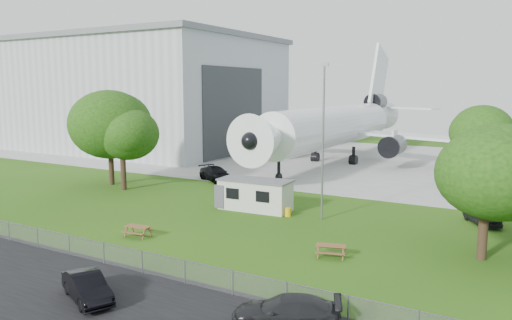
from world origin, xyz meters
The scene contains 18 objects.
ground centered at (0.00, 0.00, 0.00)m, with size 160.00×160.00×0.00m, color #396716.
asphalt_strip centered at (0.00, -13.00, 0.01)m, with size 120.00×8.00×0.02m, color black.
concrete_apron centered at (0.00, 38.00, 0.01)m, with size 120.00×46.00×0.03m, color #B7B7B2.
hangar centered at (-37.97, 36.00, 9.41)m, with size 43.00×31.00×18.55m.
airliner centered at (-2.00, 35.86, 5.27)m, with size 46.36×47.73×17.69m.
site_cabin centered at (2.09, 6.34, 1.31)m, with size 6.82×3.06×2.62m.
picnic_west centered at (-1.09, -4.44, 0.00)m, with size 1.80×1.50×0.76m, color olive, non-canonical shape.
picnic_east centered at (12.10, -1.66, 0.00)m, with size 1.80×1.50×0.76m, color olive, non-canonical shape.
fence centered at (0.00, -9.50, 0.00)m, with size 58.00×0.04×1.30m, color gray.
lamp_mast centered at (8.20, 6.20, 6.00)m, with size 0.16×0.16×12.00m, color slate.
tree_west_big centered at (-16.87, 8.33, 6.10)m, with size 9.05×9.05×10.63m.
tree_west_small centered at (-13.72, 6.92, 5.79)m, with size 6.49×6.49×9.05m.
tree_east_front centered at (20.13, 2.52, 5.68)m, with size 7.54×7.54×9.46m.
tree_far_apron centered at (17.40, 28.16, 5.58)m, with size 6.34×6.34×8.77m.
car_centre_sedan centered at (4.18, -13.54, 0.67)m, with size 1.43×4.09×1.35m, color black.
car_east_van centered at (13.79, -11.14, 0.69)m, with size 1.92×4.72×1.37m, color black.
car_ne_hatch centered at (19.26, 11.04, 0.68)m, with size 1.60×3.98×1.35m, color black.
car_apron_van centered at (-8.28, 15.51, 0.78)m, with size 2.20×5.40×1.57m, color black.
Camera 1 is at (22.86, -29.39, 10.27)m, focal length 35.00 mm.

